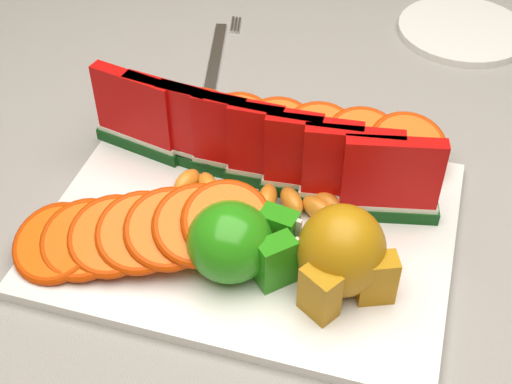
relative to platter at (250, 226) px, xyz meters
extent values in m
cube|color=#4F301F|center=(-0.01, 0.11, -0.03)|extent=(1.40, 0.90, 0.03)
cube|color=#4F301F|center=(-0.65, 0.50, -0.40)|extent=(0.06, 0.06, 0.72)
cube|color=gray|center=(-0.01, 0.11, -0.01)|extent=(1.52, 1.02, 0.01)
cube|color=gray|center=(-0.01, 0.62, -0.10)|extent=(1.52, 0.01, 0.20)
cube|color=silver|center=(0.00, 0.00, 0.00)|extent=(0.40, 0.30, 0.01)
ellipsoid|color=#157C08|center=(0.00, -0.06, 0.04)|extent=(0.10, 0.10, 0.07)
cube|color=#157C08|center=(0.04, -0.07, 0.03)|extent=(0.04, 0.04, 0.05)
cube|color=beige|center=(0.05, -0.07, 0.03)|extent=(0.03, 0.03, 0.05)
cube|color=#157C08|center=(0.04, -0.03, 0.03)|extent=(0.04, 0.03, 0.05)
cube|color=beige|center=(0.04, -0.03, 0.03)|extent=(0.03, 0.01, 0.05)
ellipsoid|color=#B37115|center=(0.10, -0.05, 0.05)|extent=(0.10, 0.10, 0.09)
cube|color=#B37115|center=(0.09, -0.09, 0.03)|extent=(0.04, 0.04, 0.05)
cube|color=#B37115|center=(0.13, -0.06, 0.03)|extent=(0.04, 0.03, 0.05)
cylinder|color=silver|center=(0.18, 0.45, 0.00)|extent=(0.23, 0.23, 0.01)
cube|color=silver|center=(-0.14, 0.29, 0.00)|extent=(0.05, 0.17, 0.00)
cube|color=silver|center=(-0.14, 0.38, 0.00)|extent=(0.01, 0.04, 0.00)
cube|color=silver|center=(-0.14, 0.38, 0.00)|extent=(0.01, 0.04, 0.00)
cube|color=silver|center=(-0.13, 0.38, 0.00)|extent=(0.01, 0.04, 0.00)
cube|color=#0A3814|center=(-0.15, 0.08, 0.01)|extent=(0.11, 0.04, 0.01)
cube|color=silver|center=(-0.15, 0.08, 0.02)|extent=(0.10, 0.04, 0.01)
cube|color=red|center=(-0.15, 0.08, 0.07)|extent=(0.10, 0.04, 0.08)
cube|color=#0A3814|center=(-0.11, 0.07, 0.01)|extent=(0.11, 0.04, 0.01)
cube|color=silver|center=(-0.11, 0.07, 0.02)|extent=(0.10, 0.03, 0.01)
cube|color=red|center=(-0.11, 0.07, 0.07)|extent=(0.10, 0.03, 0.08)
cube|color=#0A3814|center=(-0.07, 0.07, 0.01)|extent=(0.11, 0.03, 0.01)
cube|color=silver|center=(-0.07, 0.07, 0.02)|extent=(0.10, 0.03, 0.01)
cube|color=red|center=(-0.07, 0.07, 0.07)|extent=(0.10, 0.02, 0.08)
cube|color=#0A3814|center=(-0.03, 0.06, 0.01)|extent=(0.11, 0.02, 0.01)
cube|color=silver|center=(-0.03, 0.06, 0.02)|extent=(0.10, 0.02, 0.01)
cube|color=red|center=(-0.03, 0.06, 0.07)|extent=(0.10, 0.02, 0.08)
cube|color=#0A3814|center=(0.01, 0.06, 0.01)|extent=(0.11, 0.02, 0.01)
cube|color=silver|center=(0.01, 0.06, 0.02)|extent=(0.10, 0.02, 0.01)
cube|color=red|center=(0.01, 0.06, 0.07)|extent=(0.10, 0.02, 0.08)
cube|color=#0A3814|center=(0.05, 0.06, 0.01)|extent=(0.11, 0.03, 0.01)
cube|color=silver|center=(0.05, 0.06, 0.02)|extent=(0.10, 0.03, 0.01)
cube|color=red|center=(0.05, 0.06, 0.07)|extent=(0.10, 0.02, 0.08)
cube|color=#0A3814|center=(0.09, 0.05, 0.01)|extent=(0.11, 0.04, 0.01)
cube|color=silver|center=(0.09, 0.05, 0.02)|extent=(0.10, 0.03, 0.01)
cube|color=red|center=(0.09, 0.05, 0.07)|extent=(0.10, 0.03, 0.08)
cube|color=#0A3814|center=(0.13, 0.05, 0.01)|extent=(0.11, 0.04, 0.01)
cube|color=silver|center=(0.13, 0.05, 0.02)|extent=(0.10, 0.04, 0.01)
cube|color=red|center=(0.13, 0.05, 0.07)|extent=(0.10, 0.04, 0.08)
cylinder|color=#DF6300|center=(-0.16, -0.09, 0.02)|extent=(0.09, 0.09, 0.03)
torus|color=#C84111|center=(-0.16, -0.09, 0.02)|extent=(0.10, 0.10, 0.04)
cylinder|color=#DF6300|center=(-0.14, -0.08, 0.03)|extent=(0.08, 0.08, 0.03)
torus|color=#C84111|center=(-0.14, -0.08, 0.03)|extent=(0.09, 0.09, 0.04)
cylinder|color=#DF6300|center=(-0.11, -0.08, 0.03)|extent=(0.08, 0.08, 0.03)
torus|color=#C84111|center=(-0.11, -0.08, 0.03)|extent=(0.09, 0.09, 0.04)
cylinder|color=#DF6300|center=(-0.09, -0.07, 0.04)|extent=(0.09, 0.09, 0.03)
torus|color=#C84111|center=(-0.09, -0.07, 0.04)|extent=(0.10, 0.10, 0.04)
cylinder|color=#DF6300|center=(-0.06, -0.06, 0.04)|extent=(0.10, 0.09, 0.03)
torus|color=#C84111|center=(-0.06, -0.06, 0.04)|extent=(0.11, 0.11, 0.04)
cylinder|color=#DF6300|center=(-0.03, -0.05, 0.04)|extent=(0.10, 0.10, 0.03)
torus|color=#C84111|center=(-0.03, -0.05, 0.04)|extent=(0.11, 0.11, 0.04)
cylinder|color=#DF6300|center=(-0.01, -0.04, 0.05)|extent=(0.10, 0.10, 0.03)
torus|color=#C84111|center=(-0.01, -0.04, 0.05)|extent=(0.12, 0.12, 0.04)
cylinder|color=#DF6300|center=(-0.10, 0.13, 0.02)|extent=(0.08, 0.08, 0.03)
torus|color=#C84111|center=(-0.10, 0.13, 0.02)|extent=(0.09, 0.08, 0.03)
cylinder|color=#DF6300|center=(-0.06, 0.13, 0.02)|extent=(0.08, 0.08, 0.03)
torus|color=#C84111|center=(-0.06, 0.13, 0.02)|extent=(0.09, 0.09, 0.03)
cylinder|color=#DF6300|center=(-0.01, 0.13, 0.03)|extent=(0.09, 0.09, 0.03)
torus|color=#C84111|center=(-0.01, 0.13, 0.03)|extent=(0.10, 0.10, 0.03)
cylinder|color=#DF6300|center=(0.04, 0.13, 0.03)|extent=(0.09, 0.09, 0.03)
torus|color=#C84111|center=(0.04, 0.13, 0.03)|extent=(0.10, 0.10, 0.03)
cylinder|color=#DF6300|center=(0.09, 0.13, 0.03)|extent=(0.10, 0.10, 0.03)
torus|color=#C84111|center=(0.09, 0.13, 0.03)|extent=(0.11, 0.11, 0.03)
cylinder|color=#DF6300|center=(0.14, 0.13, 0.03)|extent=(0.10, 0.10, 0.03)
torus|color=#C84111|center=(0.14, 0.13, 0.03)|extent=(0.11, 0.11, 0.03)
ellipsoid|color=orange|center=(-0.08, 0.03, 0.02)|extent=(0.03, 0.04, 0.02)
ellipsoid|color=orange|center=(-0.05, 0.03, 0.02)|extent=(0.04, 0.04, 0.02)
ellipsoid|color=orange|center=(-0.04, 0.01, 0.02)|extent=(0.03, 0.04, 0.02)
ellipsoid|color=orange|center=(-0.02, 0.02, 0.02)|extent=(0.02, 0.04, 0.02)
ellipsoid|color=orange|center=(0.01, 0.03, 0.02)|extent=(0.02, 0.04, 0.02)
ellipsoid|color=orange|center=(0.03, 0.03, 0.02)|extent=(0.04, 0.04, 0.02)
ellipsoid|color=orange|center=(0.06, 0.03, 0.02)|extent=(0.04, 0.03, 0.02)
ellipsoid|color=orange|center=(0.07, 0.04, 0.02)|extent=(0.04, 0.03, 0.02)
camera|label=1|loc=(0.15, -0.48, 0.52)|focal=50.00mm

